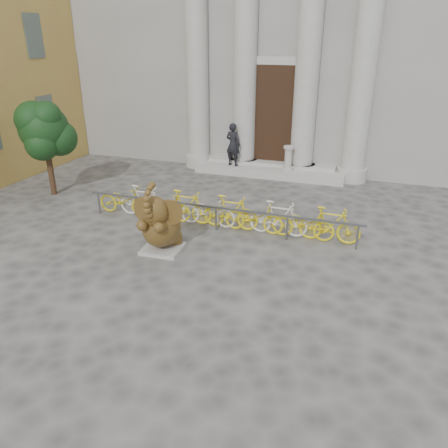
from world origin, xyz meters
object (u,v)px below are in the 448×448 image
(bike_rack, at_px, (219,211))
(pedestrian, at_px, (233,144))
(tree, at_px, (45,130))
(elephant_statue, at_px, (161,226))

(bike_rack, relative_size, pedestrian, 4.82)
(tree, bearing_deg, pedestrian, 40.49)
(bike_rack, height_order, pedestrian, pedestrian)
(pedestrian, bearing_deg, tree, 55.38)
(elephant_statue, distance_m, bike_rack, 2.19)
(pedestrian, bearing_deg, elephant_statue, 108.09)
(bike_rack, distance_m, tree, 6.79)
(pedestrian, bearing_deg, bike_rack, 118.41)
(elephant_statue, relative_size, pedestrian, 1.16)
(bike_rack, xyz_separation_m, pedestrian, (-1.27, 5.27, 0.72))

